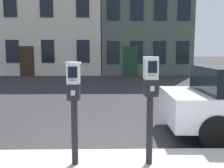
# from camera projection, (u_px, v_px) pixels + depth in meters

# --- Properties ---
(ground_plane) EXTENTS (160.00, 160.00, 0.00)m
(ground_plane) POSITION_uv_depth(u_px,v_px,m) (121.00, 162.00, 3.97)
(ground_plane) COLOR #28282B
(parking_meter_near_kerb) EXTENTS (0.22, 0.26, 1.45)m
(parking_meter_near_kerb) POSITION_uv_depth(u_px,v_px,m) (74.00, 95.00, 3.48)
(parking_meter_near_kerb) COLOR black
(parking_meter_near_kerb) RESTS_ON sidewalk_slab
(parking_meter_twin_adjacent) EXTENTS (0.22, 0.26, 1.52)m
(parking_meter_twin_adjacent) POSITION_uv_depth(u_px,v_px,m) (150.00, 91.00, 3.49)
(parking_meter_twin_adjacent) COLOR black
(parking_meter_twin_adjacent) RESTS_ON sidewalk_slab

